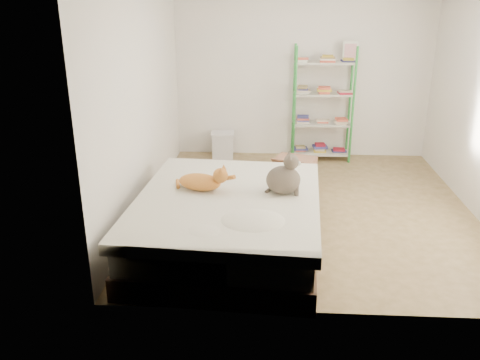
# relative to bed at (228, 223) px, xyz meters

# --- Properties ---
(room) EXTENTS (3.81, 4.21, 2.61)m
(room) POSITION_rel_bed_xyz_m (0.87, 1.05, 1.02)
(room) COLOR tan
(room) RESTS_ON ground
(bed) EXTENTS (1.90, 2.31, 0.56)m
(bed) POSITION_rel_bed_xyz_m (0.00, 0.00, 0.00)
(bed) COLOR brown
(bed) RESTS_ON ground
(orange_cat) EXTENTS (0.57, 0.39, 0.21)m
(orange_cat) POSITION_rel_bed_xyz_m (-0.29, 0.16, 0.38)
(orange_cat) COLOR #F0A841
(orange_cat) RESTS_ON bed
(grey_cat) EXTENTS (0.37, 0.31, 0.41)m
(grey_cat) POSITION_rel_bed_xyz_m (0.53, 0.11, 0.48)
(grey_cat) COLOR #7D6D5C
(grey_cat) RESTS_ON bed
(shelf_unit) EXTENTS (0.90, 0.36, 1.74)m
(shelf_unit) POSITION_rel_bed_xyz_m (1.18, 2.93, 0.55)
(shelf_unit) COLOR green
(shelf_unit) RESTS_ON ground
(cardboard_box) EXTENTS (0.61, 0.62, 0.41)m
(cardboard_box) POSITION_rel_bed_xyz_m (0.74, 1.84, -0.10)
(cardboard_box) COLOR #A07051
(cardboard_box) RESTS_ON ground
(white_bin) EXTENTS (0.36, 0.32, 0.40)m
(white_bin) POSITION_rel_bed_xyz_m (-0.32, 2.90, -0.08)
(white_bin) COLOR silver
(white_bin) RESTS_ON ground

